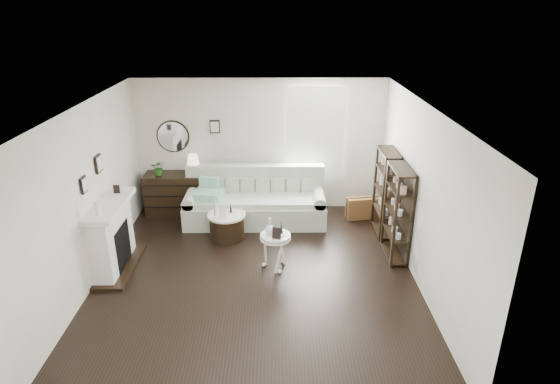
{
  "coord_description": "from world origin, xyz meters",
  "views": [
    {
      "loc": [
        0.33,
        -6.37,
        4.07
      ],
      "look_at": [
        0.38,
        0.8,
        1.13
      ],
      "focal_mm": 30.0,
      "sensor_mm": 36.0,
      "label": 1
    }
  ],
  "objects_px": {
    "sofa": "(255,204)",
    "dresser": "(177,193)",
    "pedestal_table": "(275,238)",
    "drum_table": "(227,226)"
  },
  "relations": [
    {
      "from": "sofa",
      "to": "dresser",
      "type": "height_order",
      "value": "sofa"
    },
    {
      "from": "dresser",
      "to": "drum_table",
      "type": "relative_size",
      "value": 1.82
    },
    {
      "from": "pedestal_table",
      "to": "sofa",
      "type": "bearing_deg",
      "value": 102.55
    },
    {
      "from": "sofa",
      "to": "drum_table",
      "type": "distance_m",
      "value": 0.9
    },
    {
      "from": "dresser",
      "to": "sofa",
      "type": "bearing_deg",
      "value": -13.5
    },
    {
      "from": "sofa",
      "to": "pedestal_table",
      "type": "xyz_separation_m",
      "value": [
        0.4,
        -1.8,
        0.2
      ]
    },
    {
      "from": "dresser",
      "to": "drum_table",
      "type": "distance_m",
      "value": 1.6
    },
    {
      "from": "drum_table",
      "to": "pedestal_table",
      "type": "distance_m",
      "value": 1.41
    },
    {
      "from": "pedestal_table",
      "to": "drum_table",
      "type": "bearing_deg",
      "value": 130.24
    },
    {
      "from": "sofa",
      "to": "dresser",
      "type": "xyz_separation_m",
      "value": [
        -1.61,
        0.39,
        0.07
      ]
    }
  ]
}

